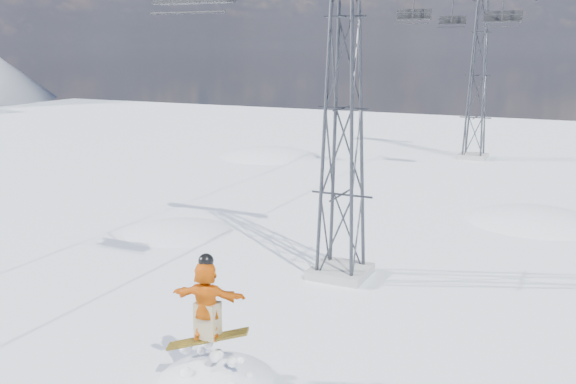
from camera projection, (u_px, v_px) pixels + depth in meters
name	position (u px, v px, depth m)	size (l,w,h in m)	color
ground	(180.00, 383.00, 14.38)	(120.00, 120.00, 0.00)	white
snow_terrain	(329.00, 345.00, 37.22)	(39.00, 37.00, 22.00)	white
lift_tower_near	(343.00, 109.00, 19.88)	(5.20, 1.80, 11.43)	#999999
lift_tower_far	(478.00, 76.00, 41.90)	(5.20, 1.80, 11.43)	#999999
lift_chair_mid	(502.00, 18.00, 33.96)	(2.01, 0.58, 2.49)	black
lift_chair_far	(413.00, 15.00, 34.42)	(1.87, 0.54, 2.32)	black
lift_chair_extra	(452.00, 21.00, 43.43)	(1.81, 0.52, 2.25)	black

